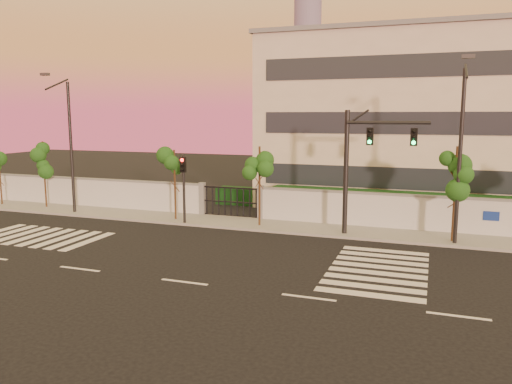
% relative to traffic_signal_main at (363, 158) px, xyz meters
% --- Properties ---
extents(ground, '(120.00, 120.00, 0.00)m').
position_rel_traffic_signal_main_xyz_m(ground, '(-5.45, -9.75, -4.28)').
color(ground, black).
rests_on(ground, ground).
extents(sidewalk, '(60.00, 3.00, 0.15)m').
position_rel_traffic_signal_main_xyz_m(sidewalk, '(-5.45, 0.75, -4.20)').
color(sidewalk, gray).
rests_on(sidewalk, ground).
extents(perimeter_wall, '(60.00, 0.36, 2.20)m').
position_rel_traffic_signal_main_xyz_m(perimeter_wall, '(-5.34, 2.25, -3.21)').
color(perimeter_wall, silver).
rests_on(perimeter_wall, ground).
extents(hedge_row, '(41.00, 4.25, 1.80)m').
position_rel_traffic_signal_main_xyz_m(hedge_row, '(-4.28, 4.99, -3.46)').
color(hedge_row, '#0F3313').
rests_on(hedge_row, ground).
extents(institutional_building, '(24.40, 12.40, 12.25)m').
position_rel_traffic_signal_main_xyz_m(institutional_building, '(3.55, 12.24, 1.88)').
color(institutional_building, beige).
rests_on(institutional_building, ground).
extents(distant_skyscraper, '(16.00, 16.00, 118.00)m').
position_rel_traffic_signal_main_xyz_m(distant_skyscraper, '(-70.45, 270.25, 57.71)').
color(distant_skyscraper, slate).
rests_on(distant_skyscraper, ground).
extents(road_markings, '(57.00, 7.62, 0.02)m').
position_rel_traffic_signal_main_xyz_m(road_markings, '(-7.03, -5.99, -4.27)').
color(road_markings, silver).
rests_on(road_markings, ground).
extents(street_tree_b, '(1.44, 1.15, 4.71)m').
position_rel_traffic_signal_main_xyz_m(street_tree_b, '(-21.85, 0.90, -0.81)').
color(street_tree_b, '#382314').
rests_on(street_tree_b, ground).
extents(street_tree_c, '(1.42, 1.13, 4.42)m').
position_rel_traffic_signal_main_xyz_m(street_tree_c, '(-11.27, 0.21, -1.03)').
color(street_tree_c, '#382314').
rests_on(street_tree_c, ground).
extents(street_tree_d, '(1.45, 1.15, 4.73)m').
position_rel_traffic_signal_main_xyz_m(street_tree_d, '(-5.83, 0.33, -0.79)').
color(street_tree_d, '#382314').
rests_on(street_tree_d, ground).
extents(street_tree_e, '(1.54, 1.23, 4.96)m').
position_rel_traffic_signal_main_xyz_m(street_tree_e, '(4.64, 0.18, -0.63)').
color(street_tree_e, '#382314').
rests_on(street_tree_e, ground).
extents(traffic_signal_main, '(4.28, 0.48, 6.77)m').
position_rel_traffic_signal_main_xyz_m(traffic_signal_main, '(0.00, 0.00, 0.00)').
color(traffic_signal_main, black).
rests_on(traffic_signal_main, ground).
extents(traffic_signal_secondary, '(0.33, 0.33, 4.18)m').
position_rel_traffic_signal_main_xyz_m(traffic_signal_secondary, '(-10.28, -0.58, -1.62)').
color(traffic_signal_secondary, black).
rests_on(traffic_signal_secondary, ground).
extents(streetlight_west, '(0.54, 2.17, 9.00)m').
position_rel_traffic_signal_main_xyz_m(streetlight_west, '(-18.78, -0.14, 0.59)').
color(streetlight_west, black).
rests_on(streetlight_west, ground).
extents(streetlight_east, '(0.54, 2.19, 9.12)m').
position_rel_traffic_signal_main_xyz_m(streetlight_east, '(4.73, -0.43, 0.65)').
color(streetlight_east, black).
rests_on(streetlight_east, ground).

